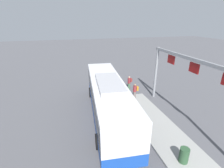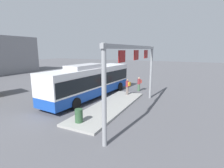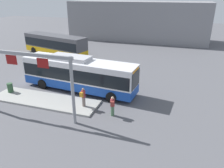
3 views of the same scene
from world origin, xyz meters
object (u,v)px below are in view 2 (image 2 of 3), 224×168
at_px(bus_main, 91,80).
at_px(person_boarding, 139,84).
at_px(person_waiting_near, 128,86).
at_px(trash_bin, 79,116).

bearing_deg(bus_main, person_boarding, -33.20).
bearing_deg(person_waiting_near, bus_main, 43.90).
distance_m(person_boarding, trash_bin, 10.74).
height_order(bus_main, person_boarding, bus_main).
xyz_separation_m(person_boarding, trash_bin, (-10.70, 0.85, -0.28)).
distance_m(bus_main, person_waiting_near, 3.91).
height_order(person_boarding, person_waiting_near, person_waiting_near).
height_order(person_waiting_near, trash_bin, person_waiting_near).
bearing_deg(trash_bin, person_boarding, -4.54).
bearing_deg(person_waiting_near, trash_bin, 99.56).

